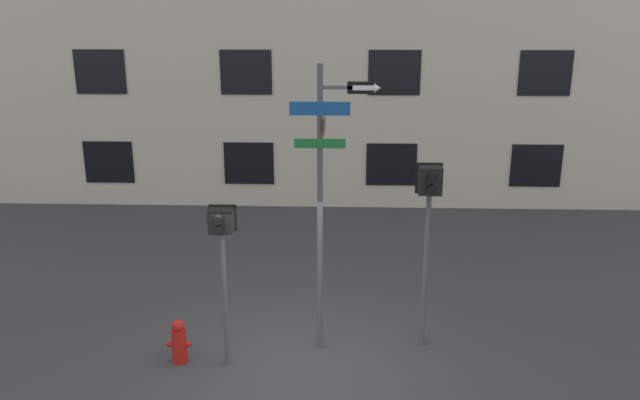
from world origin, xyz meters
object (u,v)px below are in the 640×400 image
object	(u,v)px
pedestrian_signal_left	(222,242)
pedestrian_signal_right	(429,204)
street_sign_pole	(325,186)
fire_hydrant	(179,342)

from	to	relation	value
pedestrian_signal_left	pedestrian_signal_right	distance (m)	3.22
pedestrian_signal_right	street_sign_pole	bearing A→B (deg)	-175.46
pedestrian_signal_left	fire_hydrant	world-z (taller)	pedestrian_signal_left
street_sign_pole	pedestrian_signal_left	world-z (taller)	street_sign_pole
street_sign_pole	pedestrian_signal_left	xyz separation A→B (m)	(-1.50, -0.59, -0.72)
pedestrian_signal_right	fire_hydrant	distance (m)	4.45
pedestrian_signal_left	street_sign_pole	bearing A→B (deg)	21.34
pedestrian_signal_right	fire_hydrant	xyz separation A→B (m)	(-3.87, -0.68, -2.08)
street_sign_pole	pedestrian_signal_right	world-z (taller)	street_sign_pole
street_sign_pole	fire_hydrant	size ratio (longest dim) A/B	6.31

